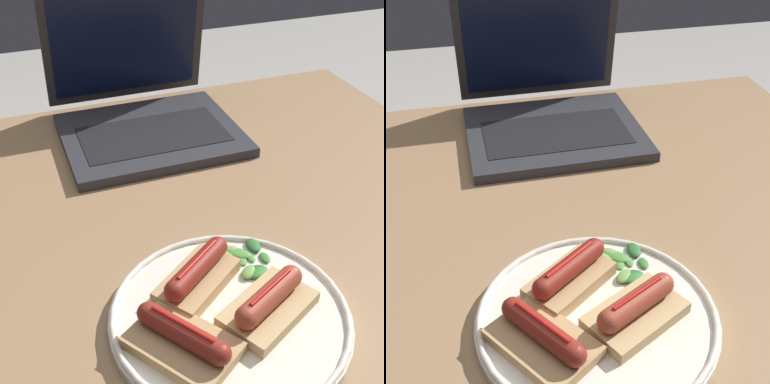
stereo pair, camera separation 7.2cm
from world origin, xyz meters
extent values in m
cube|color=#93704C|center=(0.00, 0.00, 0.73)|extent=(1.24, 0.81, 0.04)
cylinder|color=#93704C|center=(0.53, 0.32, 0.36)|extent=(0.05, 0.05, 0.71)
cube|color=#2D2D33|center=(0.13, 0.22, 0.76)|extent=(0.31, 0.26, 0.02)
cube|color=black|center=(0.13, 0.20, 0.77)|extent=(0.26, 0.14, 0.00)
cube|color=#2D2D33|center=(0.13, 0.37, 0.89)|extent=(0.31, 0.05, 0.24)
cube|color=#0C1433|center=(0.13, 0.36, 0.89)|extent=(0.28, 0.04, 0.21)
cylinder|color=silver|center=(0.09, -0.23, 0.75)|extent=(0.28, 0.28, 0.01)
torus|color=silver|center=(0.09, -0.23, 0.76)|extent=(0.27, 0.27, 0.01)
cube|color=tan|center=(0.13, -0.24, 0.77)|extent=(0.13, 0.11, 0.02)
cylinder|color=#9E3D28|center=(0.13, -0.24, 0.79)|extent=(0.09, 0.06, 0.03)
sphere|color=#9E3D28|center=(0.09, -0.26, 0.79)|extent=(0.03, 0.03, 0.03)
sphere|color=#9E3D28|center=(0.17, -0.22, 0.79)|extent=(0.03, 0.03, 0.03)
cylinder|color=red|center=(0.13, -0.24, 0.80)|extent=(0.07, 0.04, 0.00)
cube|color=tan|center=(0.02, -0.26, 0.77)|extent=(0.13, 0.14, 0.01)
cylinder|color=maroon|center=(0.02, -0.26, 0.79)|extent=(0.07, 0.09, 0.02)
sphere|color=maroon|center=(-0.01, -0.22, 0.79)|extent=(0.02, 0.02, 0.02)
sphere|color=maroon|center=(0.05, -0.30, 0.79)|extent=(0.02, 0.02, 0.02)
cylinder|color=red|center=(0.02, -0.26, 0.80)|extent=(0.05, 0.07, 0.01)
cube|color=tan|center=(0.07, -0.17, 0.77)|extent=(0.12, 0.11, 0.02)
cylinder|color=maroon|center=(0.07, -0.17, 0.79)|extent=(0.09, 0.07, 0.03)
sphere|color=maroon|center=(0.11, -0.15, 0.79)|extent=(0.03, 0.03, 0.03)
sphere|color=maroon|center=(0.03, -0.20, 0.79)|extent=(0.03, 0.03, 0.03)
cylinder|color=red|center=(0.07, -0.17, 0.80)|extent=(0.07, 0.05, 0.01)
ellipsoid|color=#4C8E3D|center=(0.15, -0.15, 0.76)|extent=(0.01, 0.02, 0.00)
ellipsoid|color=#709E4C|center=(0.14, -0.18, 0.76)|extent=(0.03, 0.03, 0.01)
ellipsoid|color=#4C8E3D|center=(0.14, -0.14, 0.76)|extent=(0.04, 0.03, 0.01)
ellipsoid|color=#709E4C|center=(0.12, -0.14, 0.76)|extent=(0.03, 0.03, 0.01)
ellipsoid|color=#4C8E3D|center=(0.14, -0.15, 0.76)|extent=(0.02, 0.02, 0.00)
ellipsoid|color=#387A33|center=(0.17, -0.16, 0.76)|extent=(0.01, 0.02, 0.00)
ellipsoid|color=#387A33|center=(0.15, -0.18, 0.76)|extent=(0.03, 0.03, 0.01)
ellipsoid|color=#2D662D|center=(0.15, -0.18, 0.76)|extent=(0.03, 0.02, 0.01)
ellipsoid|color=#709E4C|center=(0.13, -0.13, 0.76)|extent=(0.03, 0.02, 0.01)
ellipsoid|color=#2D662D|center=(0.16, -0.13, 0.76)|extent=(0.02, 0.03, 0.01)
camera|label=1|loc=(-0.10, -0.61, 1.22)|focal=50.00mm
camera|label=2|loc=(-0.03, -0.63, 1.22)|focal=50.00mm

